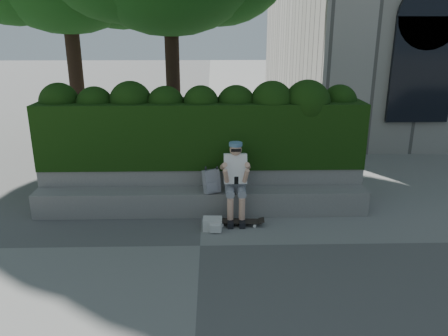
{
  "coord_description": "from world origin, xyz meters",
  "views": [
    {
      "loc": [
        0.21,
        -6.11,
        3.26
      ],
      "look_at": [
        0.4,
        1.0,
        0.95
      ],
      "focal_mm": 35.0,
      "sensor_mm": 36.0,
      "label": 1
    }
  ],
  "objects_px": {
    "person": "(235,177)",
    "backpack_ground": "(212,224)",
    "backpack_plaid": "(211,181)",
    "skateboard": "(238,221)"
  },
  "relations": [
    {
      "from": "skateboard",
      "to": "backpack_ground",
      "type": "relative_size",
      "value": 2.51
    },
    {
      "from": "person",
      "to": "backpack_ground",
      "type": "bearing_deg",
      "value": -129.29
    },
    {
      "from": "person",
      "to": "skateboard",
      "type": "bearing_deg",
      "value": -83.26
    },
    {
      "from": "skateboard",
      "to": "backpack_plaid",
      "type": "bearing_deg",
      "value": 141.63
    },
    {
      "from": "skateboard",
      "to": "backpack_plaid",
      "type": "relative_size",
      "value": 1.95
    },
    {
      "from": "person",
      "to": "skateboard",
      "type": "relative_size",
      "value": 1.72
    },
    {
      "from": "skateboard",
      "to": "backpack_ground",
      "type": "height_order",
      "value": "backpack_ground"
    },
    {
      "from": "person",
      "to": "backpack_ground",
      "type": "distance_m",
      "value": 0.91
    },
    {
      "from": "person",
      "to": "backpack_plaid",
      "type": "relative_size",
      "value": 3.36
    },
    {
      "from": "backpack_plaid",
      "to": "backpack_ground",
      "type": "xyz_separation_m",
      "value": [
        0.01,
        -0.58,
        -0.55
      ]
    }
  ]
}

